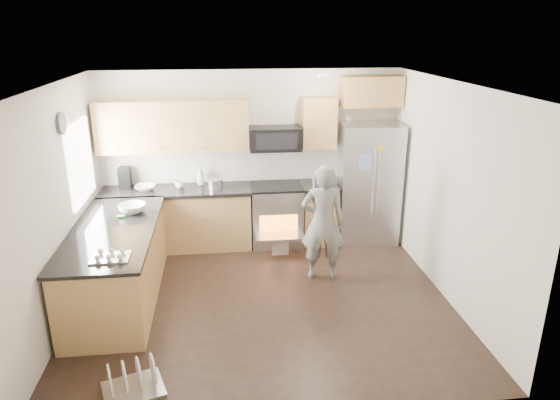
{
  "coord_description": "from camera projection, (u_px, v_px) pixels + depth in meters",
  "views": [
    {
      "loc": [
        -0.43,
        -5.39,
        3.19
      ],
      "look_at": [
        0.27,
        0.5,
        1.11
      ],
      "focal_mm": 32.0,
      "sensor_mm": 36.0,
      "label": 1
    }
  ],
  "objects": [
    {
      "name": "peninsula",
      "position": [
        117.0,
        264.0,
        6.04
      ],
      "size": [
        0.96,
        2.36,
        1.03
      ],
      "color": "#A17940",
      "rests_on": "ground"
    },
    {
      "name": "dish_rack",
      "position": [
        133.0,
        383.0,
        4.58
      ],
      "size": [
        0.64,
        0.57,
        0.33
      ],
      "rotation": [
        0.0,
        0.0,
        0.32
      ],
      "color": "#B7B7BC",
      "rests_on": "ground"
    },
    {
      "name": "refrigerator",
      "position": [
        368.0,
        183.0,
        7.64
      ],
      "size": [
        0.95,
        0.77,
        1.83
      ],
      "rotation": [
        0.0,
        0.0,
        -0.08
      ],
      "color": "#B7B7BC",
      "rests_on": "ground"
    },
    {
      "name": "back_cabinet_run",
      "position": [
        213.0,
        184.0,
        7.41
      ],
      "size": [
        4.45,
        0.64,
        2.5
      ],
      "color": "#A17940",
      "rests_on": "ground"
    },
    {
      "name": "room_shell",
      "position": [
        258.0,
        168.0,
        5.61
      ],
      "size": [
        4.54,
        4.04,
        2.62
      ],
      "color": "beige",
      "rests_on": "ground"
    },
    {
      "name": "person",
      "position": [
        323.0,
        223.0,
        6.45
      ],
      "size": [
        0.62,
        0.45,
        1.56
      ],
      "primitive_type": "imported",
      "rotation": [
        0.0,
        0.0,
        3.0
      ],
      "color": "slate",
      "rests_on": "ground"
    },
    {
      "name": "ground",
      "position": [
        263.0,
        299.0,
        6.15
      ],
      "size": [
        4.5,
        4.5,
        0.0
      ],
      "primitive_type": "plane",
      "color": "black",
      "rests_on": "ground"
    },
    {
      "name": "stove_range",
      "position": [
        276.0,
        201.0,
        7.55
      ],
      "size": [
        0.76,
        0.97,
        1.79
      ],
      "color": "#B7B7BC",
      "rests_on": "ground"
    }
  ]
}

